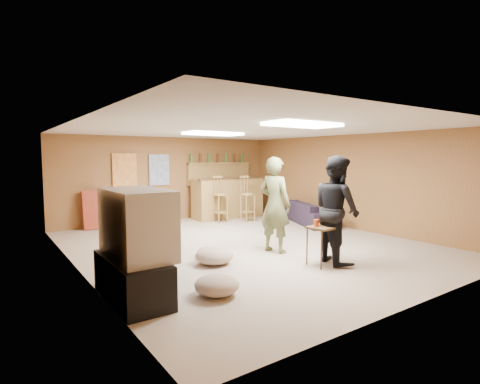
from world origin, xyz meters
TOP-DOWN VIEW (x-y plane):
  - ground at (0.00, 0.00)m, footprint 7.00×7.00m
  - ceiling at (0.00, 0.00)m, footprint 6.00×7.00m
  - wall_back at (0.00, 3.50)m, footprint 6.00×0.02m
  - wall_front at (0.00, -3.50)m, footprint 6.00×0.02m
  - wall_left at (-3.00, 0.00)m, footprint 0.02×7.00m
  - wall_right at (3.00, 0.00)m, footprint 0.02×7.00m
  - tv_stand at (-2.72, -1.50)m, footprint 0.55×1.30m
  - dvd_box at (-2.50, -1.50)m, footprint 0.35×0.50m
  - tv_body at (-2.65, -1.50)m, footprint 0.60×1.10m
  - tv_screen at (-2.34, -1.50)m, footprint 0.02×0.95m
  - bar_counter at (1.50, 2.95)m, footprint 2.00×0.60m
  - bar_lip at (1.50, 2.70)m, footprint 2.10×0.12m
  - bar_shelf at (1.50, 3.40)m, footprint 2.00×0.18m
  - bar_backing at (1.50, 3.42)m, footprint 2.00×0.14m
  - poster_left at (-1.20, 3.46)m, footprint 0.60×0.03m
  - poster_right at (-0.30, 3.46)m, footprint 0.55×0.03m
  - folding_chair_stack at (-2.00, 3.30)m, footprint 0.50×0.26m
  - ceiling_panel_front at (0.00, -1.50)m, footprint 1.20×0.60m
  - ceiling_panel_back at (0.00, 1.20)m, footprint 1.20×0.60m
  - person_olive at (0.10, -0.73)m, footprint 0.55×0.70m
  - person_black at (0.47, -1.80)m, footprint 0.86×0.98m
  - sofa at (2.70, 0.92)m, footprint 1.38×2.02m
  - tray_table at (0.19, -1.79)m, footprint 0.52×0.43m
  - cup_red_near at (0.09, -1.73)m, footprint 0.10×0.10m
  - cup_red_far at (0.28, -1.89)m, footprint 0.08×0.08m
  - cup_blue at (0.34, -1.70)m, footprint 0.09×0.09m
  - bar_stool_left at (0.95, 2.46)m, footprint 0.40×0.40m
  - bar_stool_right at (1.60, 2.15)m, footprint 0.45×0.45m
  - cushion_near_tv at (-1.17, -0.78)m, footprint 0.72×0.72m
  - cushion_mid at (-1.05, -0.43)m, footprint 0.48×0.48m
  - cushion_far at (-1.83, -1.94)m, footprint 0.63×0.63m
  - bottle_row at (1.44, 3.38)m, footprint 1.76×0.08m

SIDE VIEW (x-z plane):
  - ground at x=0.00m, z-range 0.00..0.00m
  - cushion_mid at x=-1.05m, z-range 0.00..0.19m
  - cushion_far at x=-1.83m, z-range 0.00..0.25m
  - cushion_near_tv at x=-1.17m, z-range 0.00..0.27m
  - dvd_box at x=-2.50m, z-range 0.11..0.19m
  - tv_stand at x=-2.72m, z-range 0.00..0.50m
  - sofa at x=2.70m, z-range 0.00..0.55m
  - tray_table at x=0.19m, z-range 0.00..0.61m
  - folding_chair_stack at x=-2.00m, z-range -0.01..0.91m
  - bar_counter at x=1.50m, z-range 0.00..1.10m
  - bar_stool_left at x=0.95m, z-range 0.00..1.13m
  - bar_stool_right at x=1.60m, z-range 0.00..1.14m
  - cup_red_near at x=0.09m, z-range 0.61..0.72m
  - cup_red_far at x=0.28m, z-range 0.61..0.72m
  - cup_blue at x=0.34m, z-range 0.61..0.72m
  - person_olive at x=0.10m, z-range 0.00..1.68m
  - person_black at x=0.47m, z-range 0.00..1.70m
  - tv_body at x=-2.65m, z-range 0.50..1.30m
  - tv_screen at x=-2.34m, z-range 0.57..1.23m
  - wall_back at x=0.00m, z-range 0.00..2.20m
  - wall_front at x=0.00m, z-range 0.00..2.20m
  - wall_left at x=-3.00m, z-range 0.00..2.20m
  - wall_right at x=3.00m, z-range 0.00..2.20m
  - bar_lip at x=1.50m, z-range 1.08..1.12m
  - bar_backing at x=1.50m, z-range 0.90..1.50m
  - poster_left at x=-1.20m, z-range 0.93..1.78m
  - poster_right at x=-0.30m, z-range 0.95..1.75m
  - bar_shelf at x=1.50m, z-range 1.48..1.52m
  - bottle_row at x=1.44m, z-range 1.52..1.78m
  - ceiling_panel_front at x=0.00m, z-range 2.15..2.19m
  - ceiling_panel_back at x=0.00m, z-range 2.15..2.19m
  - ceiling at x=0.00m, z-range 2.19..2.21m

